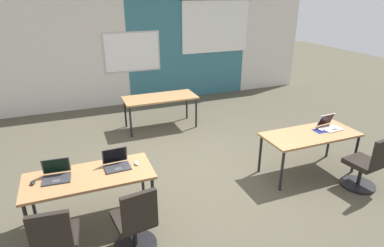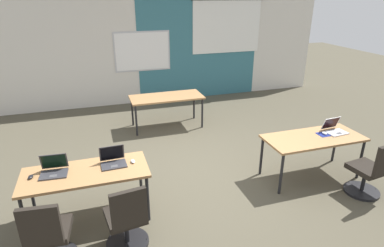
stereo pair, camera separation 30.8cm
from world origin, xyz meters
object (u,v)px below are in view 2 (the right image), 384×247
at_px(laptop_near_left_end, 54,170).
at_px(chair_near_left_inner, 127,222).
at_px(desk_near_right, 313,140).
at_px(laptop_near_left_inner, 113,161).
at_px(desk_near_left, 86,176).
at_px(mouse_near_left_end, 31,177).
at_px(mouse_near_left_inner, 133,161).
at_px(chair_near_right_end, 370,173).
at_px(chair_near_left_end, 49,239).
at_px(desk_far_center, 167,99).
at_px(mouse_near_right_end, 324,133).
at_px(laptop_near_right_end, 335,129).

distance_m(laptop_near_left_end, chair_near_left_inner, 1.20).
bearing_deg(desk_near_right, laptop_near_left_inner, 178.34).
relative_size(desk_near_left, mouse_near_left_end, 14.54).
bearing_deg(chair_near_left_inner, mouse_near_left_inner, -112.40).
xyz_separation_m(chair_near_right_end, laptop_near_left_inner, (-3.64, 0.82, 0.39)).
xyz_separation_m(desk_near_right, chair_near_left_end, (-3.93, -0.74, -0.28)).
bearing_deg(mouse_near_left_end, desk_near_left, -3.74).
bearing_deg(chair_near_right_end, chair_near_left_end, -6.80).
xyz_separation_m(desk_far_center, mouse_near_left_end, (-2.40, -2.76, 0.08)).
distance_m(laptop_near_left_end, mouse_near_right_end, 4.10).
distance_m(mouse_near_left_end, laptop_near_right_end, 4.60).
bearing_deg(chair_near_left_inner, mouse_near_left_end, -43.67).
xyz_separation_m(desk_far_center, chair_near_left_inner, (-1.33, -3.53, -0.28)).
height_order(desk_near_left, laptop_near_left_end, laptop_near_left_end).
distance_m(mouse_near_left_end, mouse_near_right_end, 4.38).
bearing_deg(desk_near_right, mouse_near_right_end, 7.76).
bearing_deg(mouse_near_left_inner, laptop_near_left_inner, 171.50).
relative_size(mouse_near_right_end, mouse_near_left_inner, 1.01).
height_order(mouse_near_left_end, laptop_near_left_inner, laptop_near_left_inner).
height_order(desk_near_left, chair_near_left_inner, chair_near_left_inner).
distance_m(desk_far_center, laptop_near_right_end, 3.51).
relative_size(laptop_near_right_end, laptop_near_left_inner, 1.04).
relative_size(laptop_near_left_end, laptop_near_left_inner, 1.03).
bearing_deg(mouse_near_right_end, desk_far_center, 125.49).
height_order(desk_near_left, chair_near_right_end, chair_near_right_end).
relative_size(desk_far_center, chair_near_right_end, 1.74).
height_order(laptop_near_left_end, mouse_near_right_end, laptop_near_left_end).
height_order(desk_near_right, chair_near_right_end, chair_near_right_end).
relative_size(desk_near_left, laptop_near_left_end, 4.57).
bearing_deg(laptop_near_right_end, laptop_near_left_inner, 174.93).
distance_m(laptop_near_left_end, chair_near_right_end, 4.47).
relative_size(desk_near_right, chair_near_right_end, 1.74).
xyz_separation_m(laptop_near_left_end, chair_near_right_end, (4.38, -0.81, -0.39)).
height_order(chair_near_left_end, laptop_near_left_inner, laptop_near_left_inner).
bearing_deg(desk_far_center, laptop_near_right_end, -51.24).
relative_size(laptop_near_left_inner, chair_near_left_inner, 0.37).
bearing_deg(desk_far_center, desk_near_left, -122.01).
distance_m(desk_far_center, chair_near_left_end, 4.17).
relative_size(mouse_near_left_end, chair_near_right_end, 0.12).
bearing_deg(chair_near_left_end, mouse_near_left_inner, -136.94).
height_order(desk_near_left, mouse_near_left_end, mouse_near_left_end).
height_order(desk_near_right, laptop_near_right_end, laptop_near_right_end).
height_order(desk_far_center, laptop_near_left_end, laptop_near_left_end).
xyz_separation_m(mouse_near_right_end, mouse_near_left_inner, (-3.10, 0.02, -0.00)).
xyz_separation_m(laptop_near_left_end, mouse_near_right_end, (4.10, -0.05, -0.03)).
relative_size(mouse_near_left_end, mouse_near_left_inner, 1.07).
distance_m(mouse_near_left_end, laptop_near_left_inner, 1.02).
xyz_separation_m(desk_near_left, chair_near_left_end, (-0.43, -0.74, -0.28)).
bearing_deg(desk_far_center, laptop_near_left_inner, -117.07).
bearing_deg(desk_far_center, mouse_near_right_end, -54.51).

